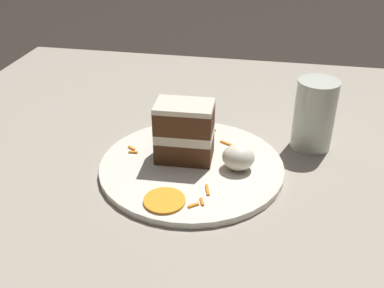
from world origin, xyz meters
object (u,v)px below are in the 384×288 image
Objects in this scene: plate at (192,165)px; cake_slice at (184,132)px; orange_garnish at (165,201)px; drinking_glass at (314,119)px; cream_dollop at (238,159)px.

plate is 0.06m from cake_slice.
cake_slice is at bearing 141.10° from plate.
orange_garnish is 0.32m from drinking_glass.
cake_slice is (-0.02, 0.01, 0.06)m from plate.
cream_dollop is at bearing -6.27° from plate.
cream_dollop is at bearing 47.34° from orange_garnish.
plate is at bearing 48.95° from cake_slice.
orange_garnish is at bearing -4.23° from cake_slice.
plate is 3.03× the size of cake_slice.
plate is 2.41× the size of drinking_glass.
cream_dollop is at bearing 75.27° from cake_slice.
cream_dollop is (0.09, -0.02, -0.03)m from cake_slice.
drinking_glass is at bearing 44.79° from cream_dollop.
drinking_glass is at bearing 112.84° from cake_slice.
cake_slice is 0.14m from orange_garnish.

